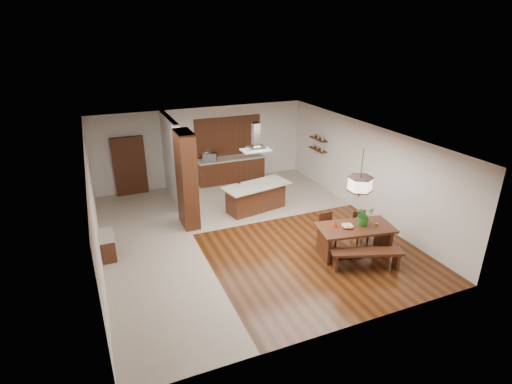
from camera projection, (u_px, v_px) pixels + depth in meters
name	position (u px, v px, depth m)	size (l,w,h in m)	color
room_shell	(246.00, 166.00, 10.92)	(9.00, 9.04, 2.92)	#351909
tile_hallway	(152.00, 251.00, 10.72)	(2.50, 9.00, 0.01)	#BAAC9B
tile_kitchen	(254.00, 196.00, 14.28)	(5.50, 4.00, 0.01)	#BAAC9B
soffit_band	(246.00, 137.00, 10.61)	(8.00, 9.00, 0.02)	#442211
partition_pier	(187.00, 180.00, 11.68)	(0.45, 1.00, 2.90)	#32190E
partition_stub	(172.00, 160.00, 13.47)	(0.18, 2.40, 2.90)	silver
hallway_console	(108.00, 246.00, 10.39)	(0.37, 0.88, 0.63)	#32190E
hallway_doorway	(130.00, 166.00, 14.09)	(1.10, 0.20, 2.10)	#32190E
rear_counter	(231.00, 170.00, 15.46)	(2.60, 0.62, 0.95)	#32190E
kitchen_window	(228.00, 136.00, 15.20)	(2.60, 0.08, 1.50)	#95562C
shelf_lower	(318.00, 150.00, 14.77)	(0.26, 0.90, 0.04)	#32190E
shelf_upper	(318.00, 139.00, 14.62)	(0.26, 0.90, 0.04)	#32190E
dining_table	(355.00, 234.00, 10.40)	(2.09, 1.30, 0.81)	#32190E
dining_bench	(366.00, 260.00, 9.89)	(1.76, 0.39, 0.50)	#32190E
dining_chair_left	(328.00, 230.00, 10.89)	(0.41, 0.41, 0.92)	#32190E
dining_chair_right	(361.00, 227.00, 11.09)	(0.39, 0.39, 0.87)	#32190E
pendant_lantern	(361.00, 174.00, 9.77)	(0.64, 0.64, 1.31)	beige
foliage_plant	(364.00, 216.00, 10.30)	(0.47, 0.41, 0.52)	#2C6822
fruit_bowl	(347.00, 226.00, 10.24)	(0.28, 0.28, 0.07)	beige
napkin_cone	(335.00, 224.00, 10.25)	(0.13, 0.13, 0.20)	#AC230C
gold_ornament	(377.00, 225.00, 10.30)	(0.06, 0.06, 0.09)	gold
kitchen_island	(256.00, 197.00, 13.02)	(2.32, 1.36, 0.90)	#32190E
range_hood	(256.00, 137.00, 12.26)	(0.90, 0.55, 0.87)	silver
island_cup	(269.00, 182.00, 12.89)	(0.12, 0.12, 0.09)	silver
microwave	(210.00, 157.00, 14.92)	(0.51, 0.35, 0.28)	silver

